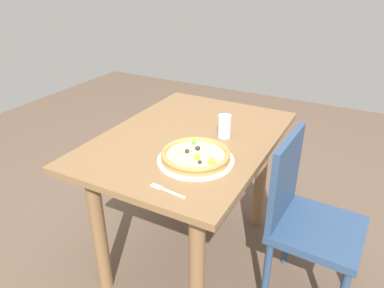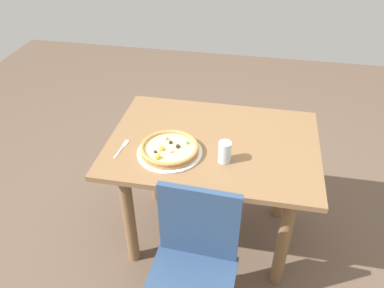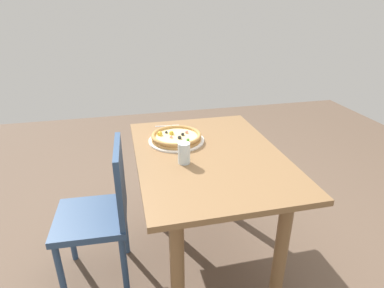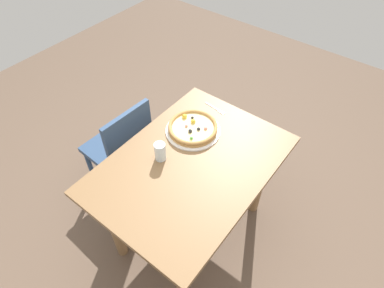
# 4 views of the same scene
# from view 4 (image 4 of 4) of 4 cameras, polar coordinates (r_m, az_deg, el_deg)

# --- Properties ---
(ground_plane) EXTENTS (6.00, 6.00, 0.00)m
(ground_plane) POSITION_cam_4_polar(r_m,az_deg,el_deg) (2.51, -0.14, -14.56)
(ground_plane) COLOR brown
(dining_table) EXTENTS (1.15, 0.82, 0.77)m
(dining_table) POSITION_cam_4_polar(r_m,az_deg,el_deg) (1.98, -0.17, -5.96)
(dining_table) COLOR olive
(dining_table) RESTS_ON ground
(chair_near) EXTENTS (0.42, 0.42, 0.87)m
(chair_near) POSITION_cam_4_polar(r_m,az_deg,el_deg) (2.38, -12.16, -0.62)
(chair_near) COLOR navy
(chair_near) RESTS_ON ground
(plate) EXTENTS (0.34, 0.34, 0.01)m
(plate) POSITION_cam_4_polar(r_m,az_deg,el_deg) (2.04, 0.16, 2.38)
(plate) COLOR white
(plate) RESTS_ON dining_table
(pizza) EXTENTS (0.31, 0.31, 0.05)m
(pizza) POSITION_cam_4_polar(r_m,az_deg,el_deg) (2.02, 0.16, 2.90)
(pizza) COLOR #B78447
(pizza) RESTS_ON plate
(fork) EXTENTS (0.03, 0.17, 0.00)m
(fork) POSITION_cam_4_polar(r_m,az_deg,el_deg) (2.20, 4.32, 6.14)
(fork) COLOR silver
(fork) RESTS_ON dining_table
(drinking_glass) EXTENTS (0.07, 0.07, 0.12)m
(drinking_glass) POSITION_cam_4_polar(r_m,az_deg,el_deg) (1.85, -5.61, -1.32)
(drinking_glass) COLOR silver
(drinking_glass) RESTS_ON dining_table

